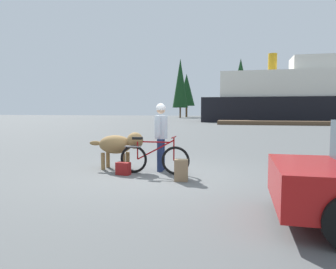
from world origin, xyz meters
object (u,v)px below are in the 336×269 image
Objects in this scene: ferry_boat at (295,98)px; handbag_pannier at (123,169)px; person_cyclist at (161,131)px; dog at (119,144)px; sailboat_moored at (327,118)px; backpack at (181,170)px; bicycle at (154,158)px.

handbag_pannier is at bearing -104.39° from ferry_boat.
dog is (-1.08, -0.03, -0.36)m from person_cyclist.
handbag_pannier is 40.18m from sailboat_moored.
backpack is at bearing -12.60° from handbag_pannier.
bicycle is 0.74m from person_cyclist.
person_cyclist is at bearing -103.54° from ferry_boat.
person_cyclist is 0.24× the size of sailboat_moored.
dog is at bearing -110.43° from sailboat_moored.
dog is 2.05m from backpack.
ferry_boat is at bearing 75.61° from handbag_pannier.
ferry_boat reaches higher than dog.
handbag_pannier is 0.05× the size of sailboat_moored.
bicycle is 36.65m from ferry_boat.
person_cyclist is 1.14m from dog.
ferry_boat reaches higher than handbag_pannier.
bicycle is 0.74m from handbag_pannier.
person_cyclist is 39.31m from sailboat_moored.
sailboat_moored is (12.08, 38.16, 0.27)m from backpack.
ferry_boat is at bearing 77.87° from backpack.
bicycle is at bearing 22.42° from handbag_pannier.
ferry_boat is at bearing -154.78° from sailboat_moored.
dog is 36.52m from ferry_boat.
backpack is at bearing -54.81° from person_cyclist.
dog reaches higher than bicycle.
person_cyclist is 1.30m from handbag_pannier.
dog is 0.21× the size of sailboat_moored.
bicycle is 0.24× the size of sailboat_moored.
ferry_boat reaches higher than bicycle.
ferry_boat is 3.25× the size of sailboat_moored.
person_cyclist reaches higher than backpack.
backpack is 40.03m from sailboat_moored.
dog is at bearing 159.65° from bicycle.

